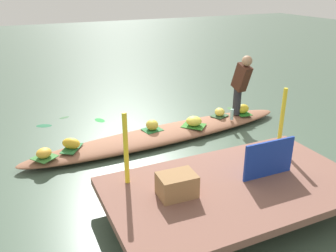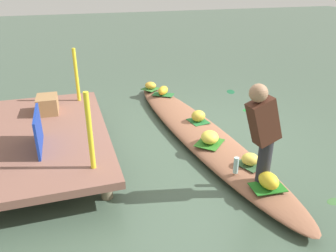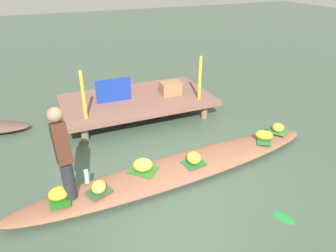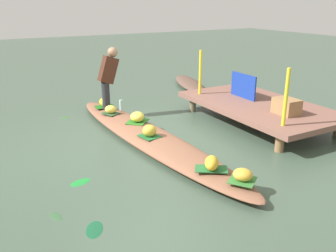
{
  "view_description": "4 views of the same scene",
  "coord_description": "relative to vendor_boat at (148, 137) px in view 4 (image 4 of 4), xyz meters",
  "views": [
    {
      "loc": [
        2.45,
        5.52,
        2.76
      ],
      "look_at": [
        -0.02,
        0.11,
        0.3
      ],
      "focal_mm": 38.06,
      "sensor_mm": 36.0,
      "label": 1
    },
    {
      "loc": [
        -4.55,
        1.96,
        2.46
      ],
      "look_at": [
        -0.04,
        0.54,
        0.31
      ],
      "focal_mm": 35.7,
      "sensor_mm": 36.0,
      "label": 2
    },
    {
      "loc": [
        -1.78,
        -3.7,
        2.98
      ],
      "look_at": [
        0.1,
        0.66,
        0.53
      ],
      "focal_mm": 33.56,
      "sensor_mm": 36.0,
      "label": 3
    },
    {
      "loc": [
        5.2,
        -2.51,
        2.3
      ],
      "look_at": [
        0.48,
        0.12,
        0.42
      ],
      "focal_mm": 38.51,
      "sensor_mm": 36.0,
      "label": 4
    }
  ],
  "objects": [
    {
      "name": "moored_boat",
      "position": [
        -3.18,
        2.86,
        0.0
      ],
      "size": [
        2.31,
        1.23,
        0.2
      ],
      "primitive_type": "ellipsoid",
      "rotation": [
        0.0,
        0.0,
        -0.31
      ],
      "color": "brown",
      "rests_on": "ground"
    },
    {
      "name": "banana_bunch_0",
      "position": [
        0.22,
        -0.08,
        0.2
      ],
      "size": [
        0.25,
        0.27,
        0.19
      ],
      "primitive_type": "ellipsoid",
      "rotation": [
        0.0,
        0.0,
        4.87
      ],
      "color": "gold",
      "rests_on": "vendor_boat"
    },
    {
      "name": "drifting_plant_0",
      "position": [
        0.87,
        -1.44,
        -0.09
      ],
      "size": [
        0.25,
        0.33,
        0.01
      ],
      "primitive_type": "ellipsoid",
      "rotation": [
        0.0,
        0.0,
        1.88
      ],
      "color": "#1E8732",
      "rests_on": "ground"
    },
    {
      "name": "drifting_plant_2",
      "position": [
        1.52,
        -1.91,
        -0.09
      ],
      "size": [
        0.24,
        0.16,
        0.01
      ],
      "primitive_type": "ellipsoid",
      "rotation": [
        0.0,
        0.0,
        0.26
      ],
      "color": "#335B36",
      "rests_on": "ground"
    },
    {
      "name": "banana_bunch_3",
      "position": [
        -1.29,
        -0.18,
        0.18
      ],
      "size": [
        0.26,
        0.28,
        0.16
      ],
      "primitive_type": "ellipsoid",
      "rotation": [
        0.0,
        0.0,
        4.36
      ],
      "color": "#EBCE4B",
      "rests_on": "vendor_boat"
    },
    {
      "name": "railing_post_west",
      "position": [
        -1.09,
        1.79,
        0.77
      ],
      "size": [
        0.06,
        0.06,
        0.93
      ],
      "primitive_type": "cylinder",
      "color": "yellow",
      "rests_on": "dock_platform"
    },
    {
      "name": "leaf_mat_2",
      "position": [
        1.72,
        0.09,
        0.1
      ],
      "size": [
        0.43,
        0.48,
        0.01
      ],
      "primitive_type": "cube",
      "rotation": [
        0.0,
        0.0,
        0.98
      ],
      "color": "#266832",
      "rests_on": "vendor_boat"
    },
    {
      "name": "leaf_mat_4",
      "position": [
        2.16,
        0.24,
        0.1
      ],
      "size": [
        0.44,
        0.44,
        0.01
      ],
      "primitive_type": "cube",
      "rotation": [
        0.0,
        0.0,
        0.63
      ],
      "color": "#377933",
      "rests_on": "vendor_boat"
    },
    {
      "name": "railing_post_east",
      "position": [
        1.31,
        1.79,
        0.77
      ],
      "size": [
        0.06,
        0.06,
        0.93
      ],
      "primitive_type": "cylinder",
      "color": "yellow",
      "rests_on": "dock_platform"
    },
    {
      "name": "market_banner",
      "position": [
        -0.39,
        2.39,
        0.55
      ],
      "size": [
        0.74,
        0.04,
        0.49
      ],
      "primitive_type": "cube",
      "rotation": [
        0.0,
        0.0,
        -0.01
      ],
      "color": "#173499",
      "rests_on": "dock_platform"
    },
    {
      "name": "leaf_mat_1",
      "position": [
        -0.57,
        0.07,
        0.1
      ],
      "size": [
        0.53,
        0.53,
        0.01
      ],
      "primitive_type": "cube",
      "rotation": [
        0.0,
        0.0,
        2.34
      ],
      "color": "#2C7021",
      "rests_on": "vendor_boat"
    },
    {
      "name": "vendor_person",
      "position": [
        -1.67,
        -0.06,
        0.8
      ],
      "size": [
        0.22,
        0.44,
        1.24
      ],
      "color": "#28282D",
      "rests_on": "vendor_boat"
    },
    {
      "name": "produce_crate",
      "position": [
        0.87,
        2.31,
        0.44
      ],
      "size": [
        0.45,
        0.34,
        0.28
      ],
      "primitive_type": "cube",
      "rotation": [
        0.0,
        0.0,
        -0.04
      ],
      "color": "#997046",
      "rests_on": "dock_platform"
    },
    {
      "name": "drifting_plant_3",
      "position": [
        1.98,
        -1.61,
        -0.09
      ],
      "size": [
        0.37,
        0.29,
        0.01
      ],
      "primitive_type": "ellipsoid",
      "rotation": [
        0.0,
        0.0,
        2.72
      ],
      "color": "#185632",
      "rests_on": "ground"
    },
    {
      "name": "leaf_mat_5",
      "position": [
        -1.81,
        -0.12,
        0.1
      ],
      "size": [
        0.29,
        0.41,
        0.01
      ],
      "primitive_type": "cube",
      "rotation": [
        0.0,
        0.0,
        1.49
      ],
      "color": "#1E681D",
      "rests_on": "vendor_boat"
    },
    {
      "name": "dock_platform",
      "position": [
        0.11,
        2.39,
        0.24
      ],
      "size": [
        3.2,
        1.8,
        0.4
      ],
      "color": "brown",
      "rests_on": "ground"
    },
    {
      "name": "canal_water",
      "position": [
        0.0,
        0.0,
        -0.1
      ],
      "size": [
        40.0,
        40.0,
        0.0
      ],
      "primitive_type": "plane",
      "color": "#415545",
      "rests_on": "ground"
    },
    {
      "name": "banana_bunch_2",
      "position": [
        1.72,
        0.09,
        0.19
      ],
      "size": [
        0.35,
        0.33,
        0.18
      ],
      "primitive_type": "ellipsoid",
      "rotation": [
        0.0,
        0.0,
        2.49
      ],
      "color": "gold",
      "rests_on": "vendor_boat"
    },
    {
      "name": "banana_bunch_4",
      "position": [
        2.16,
        0.24,
        0.18
      ],
      "size": [
        0.33,
        0.33,
        0.15
      ],
      "primitive_type": "ellipsoid",
      "rotation": [
        0.0,
        0.0,
        5.44
      ],
      "color": "gold",
      "rests_on": "vendor_boat"
    },
    {
      "name": "leaf_mat_0",
      "position": [
        0.22,
        -0.08,
        0.1
      ],
      "size": [
        0.38,
        0.34,
        0.01
      ],
      "primitive_type": "cube",
      "rotation": [
        0.0,
        0.0,
        0.17
      ],
      "color": "#21652E",
      "rests_on": "vendor_boat"
    },
    {
      "name": "leaf_mat_3",
      "position": [
        -1.29,
        -0.18,
        0.1
      ],
      "size": [
        0.39,
        0.36,
        0.01
      ],
      "primitive_type": "cube",
      "rotation": [
        0.0,
        0.0,
        0.38
      ],
      "color": "#2F5130",
      "rests_on": "vendor_boat"
    },
    {
      "name": "water_bottle",
      "position": [
        -1.41,
        0.08,
        0.2
      ],
      "size": [
        0.06,
        0.06,
        0.21
      ],
      "primitive_type": "cylinder",
      "color": "#ACD6D3",
      "rests_on": "vendor_boat"
    },
    {
      "name": "banana_bunch_5",
      "position": [
        -1.81,
        -0.12,
        0.19
      ],
      "size": [
        0.29,
        0.22,
        0.19
      ],
      "primitive_type": "ellipsoid",
      "rotation": [
        0.0,
        0.0,
        0.06
      ],
      "color": "yellow",
      "rests_on": "vendor_boat"
    },
    {
      "name": "drifting_plant_1",
      "position": [
        -2.06,
        -0.9,
        -0.09
      ],
      "size": [
        0.16,
        0.23,
        0.01
      ],
      "primitive_type": "ellipsoid",
      "rotation": [
        0.0,
        0.0,
        1.72
      ],
      "color": "#396633",
      "rests_on": "ground"
    },
    {
      "name": "banana_bunch_1",
      "position": [
        -0.57,
        0.07,
        0.19
      ],
      "size": [
        0.37,
        0.35,
        0.18
      ],
      "primitive_type": "ellipsoid",
      "rotation": [
        0.0,
        0.0,
        2.76
      ],
      "color": "yellow",
      "rests_on": "vendor_boat"
    },
    {
      "name": "vendor_boat",
      "position": [
        0.0,
        0.0,
        0.0
      ],
      "size": [
        5.27,
        1.2,
        0.19
      ],
      "primitive_type": "ellipsoid",
      "rotation": [
        0.0,
        0.0,
        0.08
      ],
      "color": "brown",
      "rests_on": "ground"
    }
  ]
}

